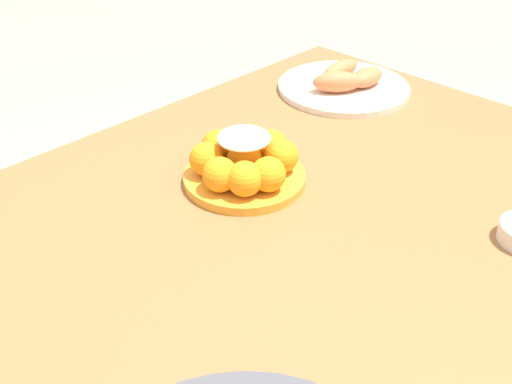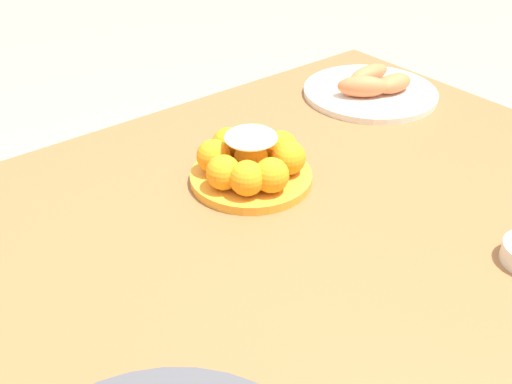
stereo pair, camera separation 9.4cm
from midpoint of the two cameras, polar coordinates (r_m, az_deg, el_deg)
dining_table at (r=0.94m, az=-1.66°, el=-9.71°), size 1.44×1.00×0.75m
cake_plate at (r=1.02m, az=-3.74°, el=2.74°), size 0.21×0.21×0.10m
seafood_platter at (r=1.38m, az=6.51°, el=10.16°), size 0.30×0.30×0.06m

